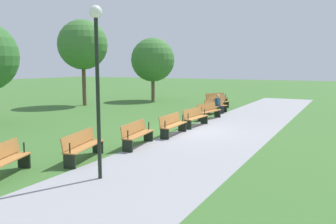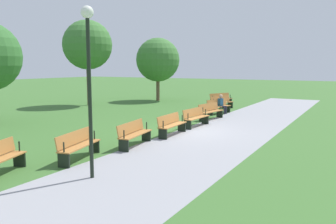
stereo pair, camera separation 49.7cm
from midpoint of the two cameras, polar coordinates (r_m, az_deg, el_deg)
The scene contains 14 objects.
ground_plane at distance 15.74m, azimuth 3.94°, elevation -3.12°, with size 120.00×120.00×0.00m, color #3D6B2D.
path_paving at distance 15.09m, azimuth 9.87°, elevation -3.68°, with size 36.34×4.17×0.01m, color #939399.
bench_0 at distance 26.32m, azimuth 9.30°, elevation 2.20°, with size 1.98×1.25×0.89m.
bench_1 at distance 23.90m, azimuth 9.46°, elevation 1.65°, with size 2.01×1.10×0.89m.
bench_2 at distance 21.48m, azimuth 9.03°, elevation 0.99°, with size 2.02×0.93×0.89m.
bench_3 at distance 19.10m, azimuth 7.80°, elevation 0.19°, with size 2.01×0.75×0.89m.
bench_4 at distance 16.79m, azimuth 5.45°, elevation -0.79°, with size 1.99×0.57×0.89m.
bench_5 at distance 14.63m, azimuth 1.53°, elevation -2.02°, with size 1.99×0.57×0.89m.
bench_6 at distance 12.70m, azimuth -4.58°, elevation -3.53°, with size 2.01×0.75×0.89m.
bench_7 at distance 11.16m, azimuth -13.53°, elevation -5.29°, with size 2.02×0.93×0.89m.
person_seated at distance 21.51m, azimuth 9.60°, elevation 1.41°, with size 0.42×0.57×1.20m.
tree_0 at distance 26.41m, azimuth -12.72°, elevation 10.82°, with size 3.64×3.64×6.32m.
tree_1 at distance 29.30m, azimuth -1.22°, elevation 8.67°, with size 3.68×3.68×5.30m.
lamp_post at distance 8.95m, azimuth -11.51°, elevation 8.17°, with size 0.32×0.32×4.43m.
Camera 2 is at (13.82, 6.90, 2.94)m, focal length 36.61 mm.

